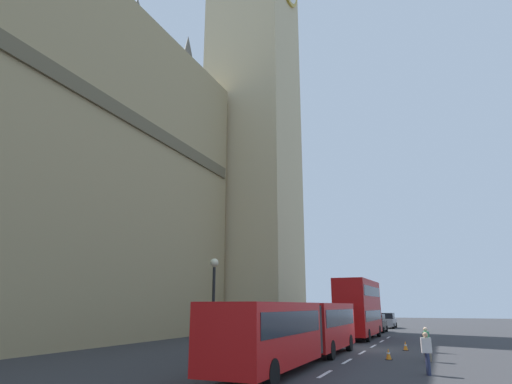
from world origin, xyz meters
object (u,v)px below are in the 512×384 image
object	(u,v)px
traffic_cone_middle	(405,346)
street_lamp	(213,300)
double_decker_bus	(359,306)
sedan_trailing	(388,321)
pedestrian_by_kerb	(427,343)
pedestrian_near_cones	(427,352)
clock_tower	(254,41)
articulated_bus	(298,327)
traffic_cone_west	(388,354)
sedan_lead	(376,323)

from	to	relation	value
traffic_cone_middle	street_lamp	distance (m)	13.20
double_decker_bus	traffic_cone_middle	distance (m)	10.15
double_decker_bus	sedan_trailing	xyz separation A→B (m)	(19.75, -0.06, -1.80)
traffic_cone_middle	pedestrian_by_kerb	distance (m)	5.68
double_decker_bus	pedestrian_near_cones	distance (m)	19.96
clock_tower	double_decker_bus	xyz separation A→B (m)	(-9.25, -13.99, -35.95)
pedestrian_near_cones	articulated_bus	bearing A→B (deg)	76.83
articulated_bus	traffic_cone_middle	bearing A→B (deg)	-26.55
articulated_bus	traffic_cone_west	bearing A→B (deg)	-49.87
sedan_trailing	street_lamp	world-z (taller)	street_lamp
articulated_bus	pedestrian_by_kerb	size ratio (longest dim) A/B	9.89
clock_tower	articulated_bus	xyz separation A→B (m)	(-26.79, -13.99, -36.92)
traffic_cone_west	traffic_cone_middle	world-z (taller)	same
articulated_bus	traffic_cone_middle	size ratio (longest dim) A/B	28.81
double_decker_bus	traffic_cone_west	size ratio (longest dim) A/B	16.78
sedan_trailing	pedestrian_near_cones	xyz separation A→B (m)	(-38.70, -5.95, -0.00)
pedestrian_near_cones	street_lamp	bearing A→B (deg)	86.15
sedan_trailing	pedestrian_near_cones	distance (m)	39.15
sedan_trailing	traffic_cone_west	xyz separation A→B (m)	(-34.01, -3.84, -0.63)
sedan_lead	sedan_trailing	xyz separation A→B (m)	(9.64, -0.05, 0.00)
double_decker_bus	pedestrian_near_cones	xyz separation A→B (m)	(-18.95, -6.01, -1.80)
articulated_bus	clock_tower	bearing A→B (deg)	27.58
pedestrian_by_kerb	street_lamp	bearing A→B (deg)	110.89
double_decker_bus	traffic_cone_middle	size ratio (longest dim) A/B	16.78
double_decker_bus	clock_tower	bearing A→B (deg)	56.53
sedan_trailing	traffic_cone_west	bearing A→B (deg)	-173.55
sedan_lead	street_lamp	distance (m)	28.78
double_decker_bus	traffic_cone_west	xyz separation A→B (m)	(-14.25, -3.90, -2.43)
traffic_cone_west	clock_tower	bearing A→B (deg)	37.28
traffic_cone_west	pedestrian_near_cones	xyz separation A→B (m)	(-4.69, -2.11, 0.63)
articulated_bus	sedan_trailing	distance (m)	37.30
articulated_bus	double_decker_bus	xyz separation A→B (m)	(17.54, 0.00, 0.96)
pedestrian_by_kerb	articulated_bus	bearing A→B (deg)	119.10
sedan_lead	traffic_cone_middle	world-z (taller)	sedan_lead
traffic_cone_middle	sedan_lead	bearing A→B (deg)	12.90
pedestrian_near_cones	traffic_cone_middle	bearing A→B (deg)	9.37
clock_tower	articulated_bus	size ratio (longest dim) A/B	4.39
articulated_bus	pedestrian_by_kerb	distance (m)	6.74
clock_tower	sedan_trailing	world-z (taller)	clock_tower
sedan_trailing	traffic_cone_middle	bearing A→B (deg)	-171.47
pedestrian_near_cones	sedan_lead	bearing A→B (deg)	11.68
clock_tower	sedan_lead	world-z (taller)	clock_tower
articulated_bus	traffic_cone_west	distance (m)	5.30
pedestrian_near_cones	traffic_cone_west	bearing A→B (deg)	24.23
clock_tower	street_lamp	world-z (taller)	clock_tower
pedestrian_near_cones	sedan_trailing	bearing A→B (deg)	8.75
clock_tower	pedestrian_by_kerb	xyz separation A→B (m)	(-23.53, -19.84, -37.75)
articulated_bus	pedestrian_by_kerb	xyz separation A→B (m)	(3.25, -5.85, -0.83)
sedan_lead	traffic_cone_west	size ratio (longest dim) A/B	7.59
sedan_lead	traffic_cone_middle	bearing A→B (deg)	-167.10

